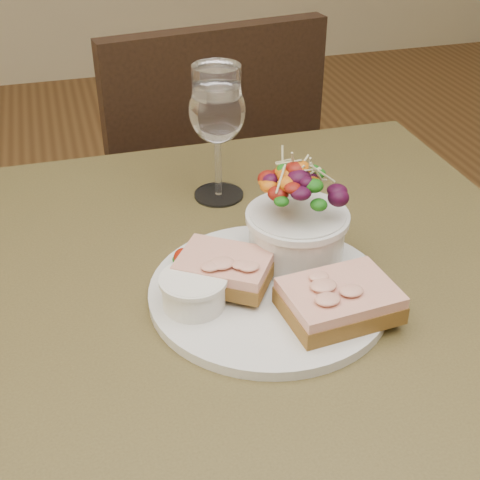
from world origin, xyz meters
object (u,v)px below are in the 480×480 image
object	(u,v)px
cafe_table	(241,356)
wine_glass	(217,114)
dinner_plate	(269,292)
sandwich_back	(224,269)
ramekin	(194,290)
chair_far	(193,266)
sandwich_front	(339,301)
salad_bowl	(298,214)

from	to	relation	value
cafe_table	wine_glass	bearing A→B (deg)	82.01
wine_glass	dinner_plate	bearing A→B (deg)	-90.96
cafe_table	sandwich_back	distance (m)	0.14
sandwich_back	ramekin	xyz separation A→B (m)	(-0.04, -0.03, -0.00)
cafe_table	ramekin	size ratio (longest dim) A/B	11.82
chair_far	sandwich_front	size ratio (longest dim) A/B	7.26
cafe_table	sandwich_front	bearing A→B (deg)	-44.27
cafe_table	chair_far	xyz separation A→B (m)	(0.08, 0.70, -0.36)
sandwich_back	salad_bowl	bearing A→B (deg)	51.52
cafe_table	wine_glass	world-z (taller)	wine_glass
ramekin	salad_bowl	size ratio (longest dim) A/B	0.53
chair_far	salad_bowl	size ratio (longest dim) A/B	7.09
sandwich_back	wine_glass	size ratio (longest dim) A/B	0.71
sandwich_front	wine_glass	bearing A→B (deg)	94.48
chair_far	salad_bowl	xyz separation A→B (m)	(-0.01, -0.68, 0.53)
salad_bowl	wine_glass	distance (m)	0.20
salad_bowl	wine_glass	xyz separation A→B (m)	(-0.05, 0.19, 0.05)
sandwich_back	wine_glass	xyz separation A→B (m)	(0.05, 0.22, 0.09)
sandwich_front	salad_bowl	distance (m)	0.12
salad_bowl	dinner_plate	bearing A→B (deg)	-135.22
cafe_table	chair_far	size ratio (longest dim) A/B	0.89
sandwich_front	salad_bowl	world-z (taller)	salad_bowl
ramekin	sandwich_back	bearing A→B (deg)	31.67
ramekin	salad_bowl	world-z (taller)	salad_bowl
sandwich_front	chair_far	bearing A→B (deg)	84.52
dinner_plate	sandwich_back	world-z (taller)	sandwich_back
wine_glass	ramekin	bearing A→B (deg)	-110.15
cafe_table	ramekin	world-z (taller)	ramekin
chair_far	salad_bowl	bearing A→B (deg)	81.33
sandwich_front	ramekin	size ratio (longest dim) A/B	1.83
chair_far	cafe_table	bearing A→B (deg)	75.18
dinner_plate	wine_glass	world-z (taller)	wine_glass
sandwich_front	cafe_table	bearing A→B (deg)	130.25
cafe_table	dinner_plate	distance (m)	0.11
chair_far	ramekin	xyz separation A→B (m)	(-0.14, -0.73, 0.49)
cafe_table	chair_far	distance (m)	0.79
ramekin	wine_glass	size ratio (longest dim) A/B	0.39
chair_far	ramekin	size ratio (longest dim) A/B	13.30
ramekin	wine_glass	distance (m)	0.28
ramekin	salad_bowl	xyz separation A→B (m)	(0.14, 0.06, 0.04)
cafe_table	dinner_plate	bearing A→B (deg)	-36.49
cafe_table	dinner_plate	world-z (taller)	dinner_plate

